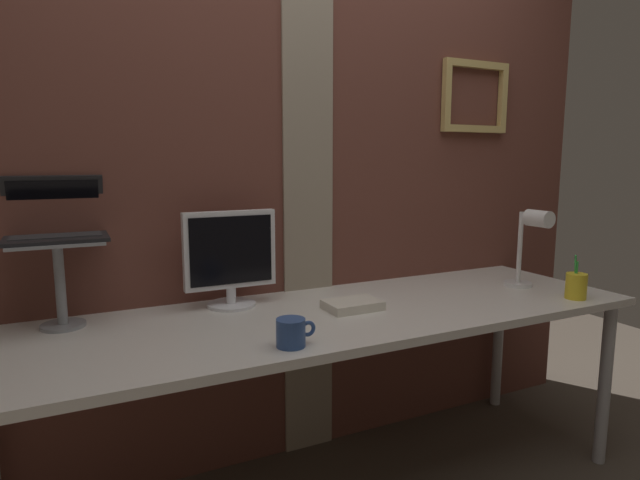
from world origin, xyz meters
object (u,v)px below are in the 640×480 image
pen_cup (576,286)px  desk_lamp (530,240)px  monitor (230,255)px  laptop (56,221)px  coffee_mug (292,333)px

pen_cup → desk_lamp: bearing=100.8°
monitor → laptop: (-0.57, 0.07, 0.15)m
desk_lamp → coffee_mug: 1.21m
desk_lamp → coffee_mug: size_ratio=2.75×
laptop → coffee_mug: 0.88m
desk_lamp → coffee_mug: desk_lamp is taller
monitor → pen_cup: bearing=-21.5°
laptop → desk_lamp: (1.79, -0.36, -0.14)m
pen_cup → coffee_mug: size_ratio=1.42×
monitor → coffee_mug: size_ratio=2.91×
monitor → desk_lamp: (1.22, -0.29, 0.02)m
laptop → monitor: bearing=-6.7°
coffee_mug → monitor: bearing=94.0°
laptop → desk_lamp: size_ratio=0.91×
monitor → pen_cup: 1.36m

